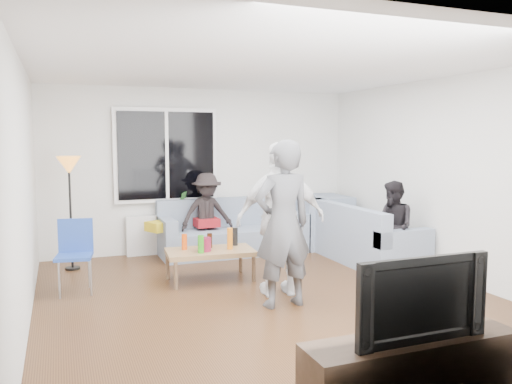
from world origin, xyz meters
name	(u,v)px	position (x,y,z in m)	size (l,w,h in m)	color
floor	(267,298)	(0.00, 0.00, -0.02)	(5.00, 5.50, 0.04)	#56351C
ceiling	(267,65)	(0.00, 0.00, 2.62)	(5.00, 5.50, 0.04)	white
wall_back	(202,170)	(0.00, 2.77, 1.30)	(5.00, 0.04, 2.60)	silver
wall_front	(436,221)	(0.00, -2.77, 1.30)	(5.00, 0.04, 2.60)	silver
wall_left	(21,193)	(-2.52, 0.00, 1.30)	(0.04, 5.50, 2.60)	silver
wall_right	(446,178)	(2.52, 0.00, 1.30)	(0.04, 5.50, 2.60)	silver
window_frame	(166,155)	(-0.60, 2.69, 1.55)	(1.62, 0.06, 1.47)	white
window_glass	(167,155)	(-0.60, 2.65, 1.55)	(1.50, 0.02, 1.35)	black
window_mullion	(167,155)	(-0.60, 2.64, 1.55)	(0.05, 0.03, 1.35)	white
radiator	(168,234)	(-0.60, 2.65, 0.31)	(1.30, 0.12, 0.62)	silver
potted_plant	(181,203)	(-0.39, 2.62, 0.80)	(0.20, 0.16, 0.36)	#32712D
vase	(162,210)	(-0.70, 2.62, 0.70)	(0.15, 0.15, 0.15)	white
sofa_back_section	(233,227)	(0.36, 2.27, 0.42)	(2.30, 0.85, 0.85)	gray
sofa_right_section	(366,233)	(2.02, 1.07, 0.42)	(0.85, 2.00, 0.85)	gray
sofa_corner	(321,221)	(1.91, 2.27, 0.42)	(0.85, 0.85, 0.85)	gray
cushion_yellow	(161,226)	(-0.79, 2.25, 0.51)	(0.38, 0.32, 0.14)	gold
cushion_red	(207,222)	(-0.06, 2.33, 0.51)	(0.36, 0.30, 0.13)	maroon
coffee_table	(210,265)	(-0.42, 0.89, 0.20)	(1.10, 0.60, 0.40)	olive
pitcher	(204,244)	(-0.50, 0.84, 0.49)	(0.17, 0.17, 0.17)	maroon
side_chair	(74,257)	(-2.05, 0.94, 0.43)	(0.40, 0.40, 0.86)	#2546A0
floor_lamp	(71,214)	(-2.05, 2.12, 0.78)	(0.32, 0.32, 1.56)	orange
player_left	(283,224)	(0.04, -0.36, 0.90)	(0.66, 0.43, 1.80)	#48484C
player_right	(281,219)	(0.18, 0.02, 0.89)	(1.04, 0.43, 1.78)	white
spectator_right	(393,227)	(2.02, 0.41, 0.62)	(0.60, 0.47, 1.24)	black
spectator_back	(207,214)	(-0.06, 2.30, 0.64)	(0.83, 0.48, 1.28)	black
tv_console	(411,368)	(0.07, -2.50, 0.22)	(1.60, 0.40, 0.44)	#35241A
television	(414,296)	(0.07, -2.50, 0.74)	(1.03, 0.13, 0.59)	black
bottle_e	(235,236)	(-0.03, 1.03, 0.52)	(0.07, 0.07, 0.24)	black
bottle_c	(210,241)	(-0.39, 1.01, 0.49)	(0.07, 0.07, 0.19)	black
bottle_a	(184,242)	(-0.72, 1.02, 0.50)	(0.07, 0.07, 0.20)	#EE4D0E
bottle_d	(230,239)	(-0.17, 0.84, 0.54)	(0.07, 0.07, 0.27)	orange
bottle_b	(201,244)	(-0.57, 0.75, 0.51)	(0.08, 0.08, 0.22)	green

